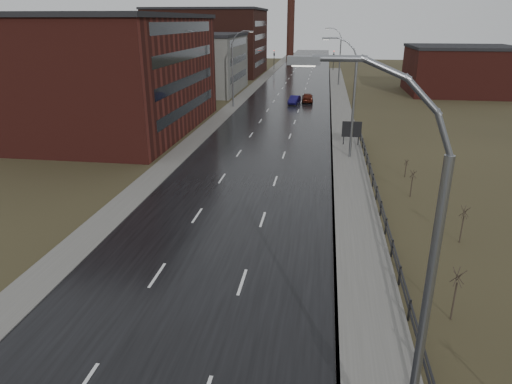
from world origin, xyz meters
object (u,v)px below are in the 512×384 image
(billboard, at_px, (352,130))
(car_near, at_px, (294,100))
(streetlight_main, at_px, (413,307))
(car_far, at_px, (307,98))

(billboard, distance_m, car_near, 26.69)
(car_near, bearing_deg, billboard, -64.99)
(streetlight_main, distance_m, car_near, 64.73)
(car_far, bearing_deg, streetlight_main, 91.46)
(streetlight_main, height_order, car_far, streetlight_main)
(billboard, xyz_separation_m, car_far, (-5.80, 27.59, -1.04))
(streetlight_main, relative_size, car_far, 2.68)
(streetlight_main, bearing_deg, billboard, 89.07)
(car_near, xyz_separation_m, car_far, (2.01, 2.09, 0.11))
(car_near, bearing_deg, streetlight_main, -75.64)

